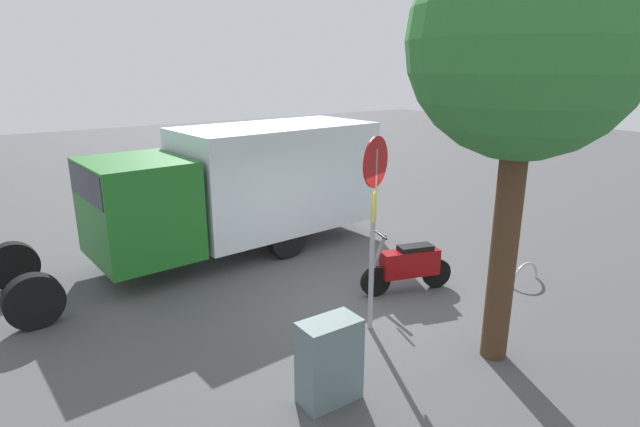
{
  "coord_description": "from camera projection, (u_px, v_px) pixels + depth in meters",
  "views": [
    {
      "loc": [
        5.28,
        6.25,
        4.04
      ],
      "look_at": [
        0.18,
        -0.94,
        1.46
      ],
      "focal_mm": 28.42,
      "sensor_mm": 36.0,
      "label": 1
    }
  ],
  "objects": [
    {
      "name": "box_truck_near",
      "position": [
        239.0,
        184.0,
        11.05
      ],
      "size": [
        8.11,
        2.69,
        2.77
      ],
      "rotation": [
        0.0,
        0.0,
        0.07
      ],
      "color": "black",
      "rests_on": "ground"
    },
    {
      "name": "stop_sign",
      "position": [
        374.0,
        205.0,
        7.55
      ],
      "size": [
        0.71,
        0.33,
        3.08
      ],
      "color": "#9E9EA3",
      "rests_on": "ground"
    },
    {
      "name": "street_tree",
      "position": [
        526.0,
        44.0,
        6.16
      ],
      "size": [
        2.94,
        2.94,
        5.81
      ],
      "color": "#47301E",
      "rests_on": "ground"
    },
    {
      "name": "ground_plane",
      "position": [
        359.0,
        303.0,
        8.96
      ],
      "size": [
        60.0,
        60.0,
        0.0
      ],
      "primitive_type": "plane",
      "color": "#4B4C4E"
    },
    {
      "name": "bike_rack_hoop",
      "position": [
        524.0,
        283.0,
        9.8
      ],
      "size": [
        0.85,
        0.05,
        0.85
      ],
      "primitive_type": "torus",
      "rotation": [
        1.57,
        0.0,
        -0.0
      ],
      "color": "#B7B7BC",
      "rests_on": "ground"
    },
    {
      "name": "utility_cabinet",
      "position": [
        329.0,
        361.0,
        6.23
      ],
      "size": [
        0.76,
        0.45,
        1.09
      ],
      "primitive_type": "cube",
      "rotation": [
        0.0,
        0.0,
        -0.01
      ],
      "color": "slate",
      "rests_on": "ground"
    },
    {
      "name": "motorcycle",
      "position": [
        409.0,
        265.0,
        9.3
      ],
      "size": [
        1.75,
        0.78,
        1.2
      ],
      "rotation": [
        0.0,
        0.0,
        -0.31
      ],
      "color": "black",
      "rests_on": "ground"
    }
  ]
}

